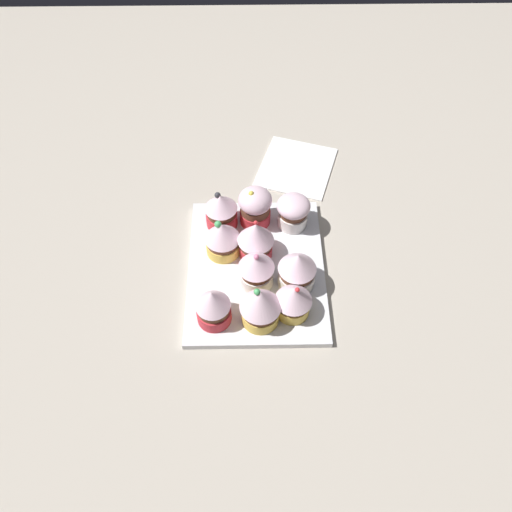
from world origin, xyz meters
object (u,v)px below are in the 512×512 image
(cupcake_4, at_px, (254,239))
(cupcake_7, at_px, (293,211))
(cupcake_2, at_px, (213,306))
(cupcake_5, at_px, (253,269))
(napkin, at_px, (296,167))
(cupcake_6, at_px, (260,306))
(cupcake_3, at_px, (255,206))
(cupcake_8, at_px, (297,270))
(cupcake_1, at_px, (223,238))
(cupcake_9, at_px, (294,300))
(cupcake_0, at_px, (221,210))
(baking_tray, at_px, (256,269))

(cupcake_4, distance_m, cupcake_7, 0.10)
(cupcake_2, relative_size, cupcake_5, 0.96)
(cupcake_4, bearing_deg, napkin, 158.79)
(cupcake_4, xyz_separation_m, cupcake_6, (0.13, 0.01, 0.00))
(cupcake_2, bearing_deg, cupcake_5, 137.56)
(cupcake_4, bearing_deg, cupcake_2, -26.94)
(cupcake_3, xyz_separation_m, cupcake_4, (0.07, -0.00, 0.00))
(cupcake_3, relative_size, cupcake_7, 1.24)
(cupcake_3, distance_m, cupcake_8, 0.15)
(cupcake_1, bearing_deg, cupcake_4, 81.79)
(cupcake_9, bearing_deg, cupcake_2, -84.98)
(cupcake_3, xyz_separation_m, cupcake_7, (0.01, 0.07, -0.01))
(cupcake_0, xyz_separation_m, cupcake_5, (0.13, 0.05, 0.00))
(napkin, bearing_deg, cupcake_3, -29.73)
(cupcake_0, xyz_separation_m, cupcake_7, (0.00, 0.13, -0.00))
(cupcake_4, height_order, cupcake_8, cupcake_4)
(cupcake_0, distance_m, cupcake_9, 0.22)
(cupcake_2, relative_size, napkin, 0.48)
(baking_tray, distance_m, cupcake_1, 0.08)
(cupcake_2, distance_m, cupcake_8, 0.15)
(cupcake_3, bearing_deg, cupcake_8, 25.98)
(cupcake_5, bearing_deg, cupcake_4, 178.12)
(cupcake_2, xyz_separation_m, cupcake_3, (-0.20, 0.07, 0.00))
(cupcake_6, bearing_deg, cupcake_5, -172.18)
(napkin, bearing_deg, cupcake_2, -23.32)
(cupcake_5, bearing_deg, cupcake_2, -42.44)
(baking_tray, distance_m, cupcake_6, 0.11)
(cupcake_3, relative_size, cupcake_9, 1.14)
(cupcake_2, relative_size, cupcake_4, 0.91)
(baking_tray, xyz_separation_m, cupcake_1, (-0.03, -0.06, 0.04))
(cupcake_6, height_order, cupcake_7, cupcake_6)
(cupcake_2, height_order, napkin, cupcake_2)
(cupcake_7, bearing_deg, napkin, 173.45)
(cupcake_0, height_order, cupcake_4, cupcake_4)
(cupcake_1, height_order, cupcake_8, cupcake_8)
(baking_tray, height_order, cupcake_5, cupcake_5)
(cupcake_5, height_order, cupcake_8, cupcake_5)
(cupcake_5, bearing_deg, baking_tray, 171.54)
(cupcake_4, distance_m, cupcake_9, 0.13)
(cupcake_2, distance_m, cupcake_4, 0.14)
(cupcake_6, distance_m, cupcake_9, 0.05)
(cupcake_3, height_order, cupcake_8, cupcake_3)
(cupcake_6, xyz_separation_m, cupcake_9, (-0.01, 0.05, -0.01))
(cupcake_8, bearing_deg, cupcake_9, -9.20)
(baking_tray, distance_m, cupcake_8, 0.08)
(cupcake_4, distance_m, cupcake_6, 0.13)
(cupcake_5, bearing_deg, cupcake_9, 46.88)
(cupcake_0, xyz_separation_m, cupcake_2, (0.19, -0.01, 0.00))
(cupcake_2, relative_size, cupcake_6, 0.90)
(cupcake_2, distance_m, napkin, 0.38)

